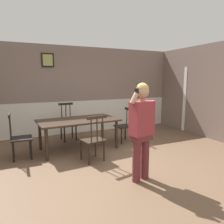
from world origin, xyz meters
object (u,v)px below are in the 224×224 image
(dining_table, at_px, (78,123))
(chair_opposite_corner, at_px, (19,137))
(chair_at_table_head, at_px, (93,139))
(chair_by_doorway, at_px, (68,123))
(person_figure, at_px, (142,126))
(chair_near_window, at_px, (125,125))

(dining_table, height_order, chair_opposite_corner, chair_opposite_corner)
(chair_at_table_head, bearing_deg, dining_table, 83.77)
(chair_by_doorway, height_order, chair_opposite_corner, chair_by_doorway)
(person_figure, bearing_deg, chair_by_doorway, -90.11)
(chair_by_doorway, bearing_deg, person_figure, 96.97)
(dining_table, xyz_separation_m, chair_by_doorway, (-0.07, 0.89, -0.19))
(chair_near_window, xyz_separation_m, person_figure, (-0.79, -2.10, 0.50))
(chair_at_table_head, xyz_separation_m, chair_opposite_corner, (-1.40, 0.79, -0.00))
(chair_by_doorway, height_order, chair_at_table_head, chair_by_doorway)
(dining_table, distance_m, chair_by_doorway, 0.91)
(dining_table, relative_size, chair_near_window, 2.13)
(chair_at_table_head, height_order, person_figure, person_figure)
(chair_opposite_corner, bearing_deg, dining_table, 93.99)
(dining_table, relative_size, chair_opposite_corner, 1.95)
(chair_opposite_corner, relative_size, person_figure, 0.61)
(chair_near_window, distance_m, person_figure, 2.30)
(dining_table, distance_m, person_figure, 2.10)
(chair_by_doorway, xyz_separation_m, chair_at_table_head, (0.13, -1.77, 0.00))
(chair_at_table_head, distance_m, chair_opposite_corner, 1.61)
(chair_near_window, height_order, person_figure, person_figure)
(chair_near_window, bearing_deg, dining_table, 89.74)
(chair_by_doorway, relative_size, chair_opposite_corner, 1.04)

